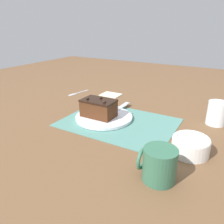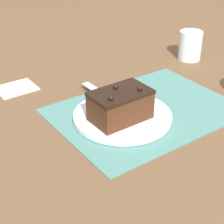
% 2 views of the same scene
% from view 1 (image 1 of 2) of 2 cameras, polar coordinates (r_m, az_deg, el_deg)
% --- Properties ---
extents(ground_plane, '(3.00, 3.00, 0.00)m').
position_cam_1_polar(ground_plane, '(0.92, 1.73, -2.77)').
color(ground_plane, brown).
extents(placemat_woven, '(0.46, 0.34, 0.00)m').
position_cam_1_polar(placemat_woven, '(0.92, 1.73, -2.65)').
color(placemat_woven, slate).
rests_on(placemat_woven, ground_plane).
extents(cake_plate, '(0.25, 0.25, 0.01)m').
position_cam_1_polar(cake_plate, '(0.95, -2.16, -1.34)').
color(cake_plate, white).
rests_on(cake_plate, placemat_woven).
extents(chocolate_cake, '(0.14, 0.09, 0.08)m').
position_cam_1_polar(chocolate_cake, '(0.93, -3.52, 1.07)').
color(chocolate_cake, '#472614').
rests_on(chocolate_cake, cake_plate).
extents(serving_knife, '(0.02, 0.21, 0.01)m').
position_cam_1_polar(serving_knife, '(0.98, 0.58, 0.29)').
color(serving_knife, slate).
rests_on(serving_knife, cake_plate).
extents(drinking_glass, '(0.08, 0.08, 0.10)m').
position_cam_1_polar(drinking_glass, '(0.99, 25.71, -0.26)').
color(drinking_glass, white).
rests_on(drinking_glass, ground_plane).
extents(small_bowl, '(0.12, 0.12, 0.06)m').
position_cam_1_polar(small_bowl, '(0.74, 19.85, -8.10)').
color(small_bowl, white).
rests_on(small_bowl, ground_plane).
extents(coffee_mug, '(0.10, 0.09, 0.09)m').
position_cam_1_polar(coffee_mug, '(0.60, 12.09, -13.21)').
color(coffee_mug, '#33664C').
rests_on(coffee_mug, ground_plane).
extents(folded_napkin, '(0.11, 0.09, 0.01)m').
position_cam_1_polar(folded_napkin, '(1.28, -0.30, 4.62)').
color(folded_napkin, beige).
rests_on(folded_napkin, ground_plane).
extents(dessert_fork, '(0.04, 0.15, 0.01)m').
position_cam_1_polar(dessert_fork, '(1.32, -9.05, 4.93)').
color(dessert_fork, '#B7BABF').
rests_on(dessert_fork, ground_plane).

